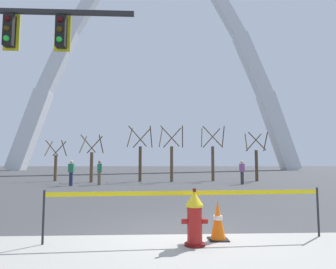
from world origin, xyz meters
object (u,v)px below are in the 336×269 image
traffic_cone_by_hydrant (218,221)px  pedestrian_walking_left (99,172)px  monument_arch (156,67)px  pedestrian_standing_center (71,173)px  pedestrian_walking_right (242,172)px  fire_hydrant (195,219)px

traffic_cone_by_hydrant → pedestrian_walking_left: (-4.74, 14.21, 0.46)m
monument_arch → pedestrian_standing_center: 44.67m
traffic_cone_by_hydrant → pedestrian_standing_center: (-6.38, 13.57, 0.46)m
traffic_cone_by_hydrant → pedestrian_walking_right: size_ratio=0.46×
traffic_cone_by_hydrant → pedestrian_walking_right: bearing=71.8°
pedestrian_standing_center → pedestrian_walking_left: bearing=21.2°
traffic_cone_by_hydrant → monument_arch: size_ratio=0.01×
traffic_cone_by_hydrant → pedestrian_standing_center: size_ratio=0.46×
traffic_cone_by_hydrant → pedestrian_walking_right: pedestrian_walking_right is taller
fire_hydrant → monument_arch: 57.24m
pedestrian_walking_left → pedestrian_walking_right: (9.46, 0.17, 0.00)m
traffic_cone_by_hydrant → pedestrian_standing_center: pedestrian_standing_center is taller
fire_hydrant → pedestrian_walking_left: (-4.25, 14.57, 0.35)m
pedestrian_walking_left → monument_arch: bearing=84.2°
pedestrian_walking_left → pedestrian_standing_center: 1.77m
traffic_cone_by_hydrant → pedestrian_walking_left: size_ratio=0.46×
monument_arch → pedestrian_walking_left: bearing=-95.8°
fire_hydrant → traffic_cone_by_hydrant: size_ratio=1.36×
pedestrian_walking_left → pedestrian_walking_right: bearing=1.1°
fire_hydrant → traffic_cone_by_hydrant: 0.62m
pedestrian_walking_left → pedestrian_walking_right: same height
pedestrian_standing_center → fire_hydrant: bearing=-67.1°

